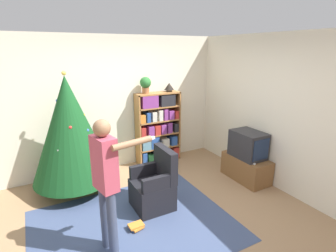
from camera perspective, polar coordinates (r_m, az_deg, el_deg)
ground_plane at (r=4.09m, az=-0.72°, el=-18.42°), size 14.00×14.00×0.00m
wall_back at (r=5.28m, az=-10.70°, el=4.84°), size 8.00×0.10×2.60m
wall_right at (r=4.83m, az=22.18°, el=2.83°), size 0.10×8.00×2.60m
area_rug at (r=3.88m, az=-7.41°, el=-20.62°), size 2.65×2.10×0.01m
bookshelf at (r=5.49m, az=-2.18°, el=-0.44°), size 0.94×0.29×1.49m
tv_stand at (r=5.11m, az=16.62°, el=-8.72°), size 0.46×0.88×0.44m
television at (r=4.94m, az=17.07°, el=-3.87°), size 0.44×0.60×0.48m
game_remote at (r=4.76m, az=17.88°, el=-7.66°), size 0.04×0.12×0.02m
christmas_tree at (r=4.52m, az=-20.55°, el=-0.74°), size 1.32×1.32×2.02m
armchair at (r=4.07m, az=-2.96°, el=-13.19°), size 0.57×0.56×0.92m
standing_person at (r=3.04m, az=-13.31°, el=-10.75°), size 0.69×0.46×1.63m
potted_plant at (r=5.19m, az=-4.92°, el=9.10°), size 0.22×0.22×0.33m
table_lamp at (r=5.43m, az=0.25°, el=8.54°), size 0.20×0.20×0.18m
book_pile_near_tree at (r=4.73m, az=-12.89°, el=-12.81°), size 0.23×0.19×0.11m
book_pile_by_chair at (r=3.79m, az=-6.91°, el=-20.91°), size 0.20×0.17×0.07m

